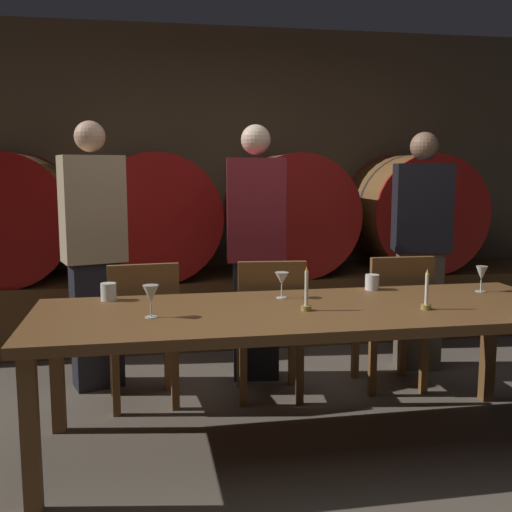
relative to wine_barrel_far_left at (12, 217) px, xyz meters
The scene contains 21 objects.
ground_plane 3.05m from the wine_barrel_far_left, 54.66° to the right, with size 9.28×9.28×0.00m, color brown.
back_wall 1.77m from the wine_barrel_far_left, 18.33° to the left, with size 7.14×0.24×2.64m, color brown.
barrel_shelf 1.83m from the wine_barrel_far_left, ahead, with size 6.42×0.90×0.54m, color brown.
wine_barrel_far_left is the anchor object (origin of this frame).
wine_barrel_center_left 1.12m from the wine_barrel_far_left, ahead, with size 1.01×0.85×1.01m.
wine_barrel_center_right 2.23m from the wine_barrel_far_left, ahead, with size 1.01×0.85×1.01m.
wine_barrel_far_right 3.35m from the wine_barrel_far_left, ahead, with size 1.01×0.85×1.01m.
dining_table 2.83m from the wine_barrel_far_left, 50.02° to the right, with size 2.69×0.93×0.72m.
chair_left 1.86m from the wine_barrel_far_left, 55.88° to the right, with size 0.43×0.43×0.88m.
chair_center 2.37m from the wine_barrel_far_left, 40.49° to the right, with size 0.44×0.44×0.88m.
chair_right 3.01m from the wine_barrel_far_left, 29.74° to the right, with size 0.41×0.41×0.88m.
guest_left 1.28m from the wine_barrel_far_left, 56.52° to the right, with size 0.43×0.34×1.71m.
guest_center 2.06m from the wine_barrel_far_left, 31.56° to the right, with size 0.41×0.29×1.70m.
guest_right 3.12m from the wine_barrel_far_left, 20.19° to the right, with size 0.43×0.32×1.66m.
candle_left 2.85m from the wine_barrel_far_left, 50.92° to the right, with size 0.05×0.05×0.22m.
candle_right 3.31m from the wine_barrel_far_left, 43.82° to the right, with size 0.05×0.05×0.21m.
wine_glass_left 2.45m from the wine_barrel_far_left, 64.79° to the right, with size 0.08×0.08×0.15m.
wine_glass_center 2.58m from the wine_barrel_far_left, 47.47° to the right, with size 0.08×0.08×0.14m.
wine_glass_right 3.48m from the wine_barrel_far_left, 33.73° to the right, with size 0.07×0.07×0.15m.
cup_left 1.99m from the wine_barrel_far_left, 65.28° to the right, with size 0.08×0.08×0.09m, color white.
cup_center 2.91m from the wine_barrel_far_left, 37.50° to the right, with size 0.08×0.08×0.09m, color white.
Camera 1 is at (-0.64, -2.70, 1.41)m, focal length 42.95 mm.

